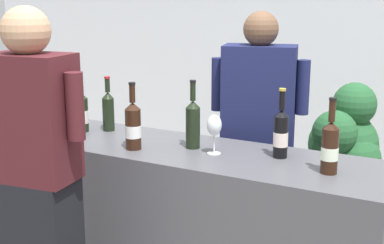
# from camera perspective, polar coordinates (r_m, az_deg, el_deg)

# --- Properties ---
(wall_back) EXTENTS (8.00, 0.10, 2.80)m
(wall_back) POSITION_cam_1_polar(r_m,az_deg,el_deg) (5.18, 13.14, 8.86)
(wall_back) COLOR silver
(wall_back) RESTS_ON ground_plane
(counter) EXTENTS (2.24, 0.60, 0.98)m
(counter) POSITION_cam_1_polar(r_m,az_deg,el_deg) (3.03, -1.53, -11.67)
(counter) COLOR #4C4C51
(counter) RESTS_ON ground_plane
(wine_bottle_0) EXTENTS (0.08, 0.08, 0.37)m
(wine_bottle_0) POSITION_cam_1_polar(r_m,az_deg,el_deg) (2.82, 0.09, -0.04)
(wine_bottle_0) COLOR black
(wine_bottle_0) RESTS_ON counter
(wine_bottle_1) EXTENTS (0.08, 0.08, 0.35)m
(wine_bottle_1) POSITION_cam_1_polar(r_m,az_deg,el_deg) (2.49, 14.55, -2.58)
(wine_bottle_1) COLOR black
(wine_bottle_1) RESTS_ON counter
(wine_bottle_2) EXTENTS (0.07, 0.07, 0.33)m
(wine_bottle_2) POSITION_cam_1_polar(r_m,az_deg,el_deg) (3.23, -8.95, 1.33)
(wine_bottle_2) COLOR black
(wine_bottle_2) RESTS_ON counter
(wine_bottle_3) EXTENTS (0.07, 0.07, 0.35)m
(wine_bottle_3) POSITION_cam_1_polar(r_m,az_deg,el_deg) (2.69, 9.49, -1.17)
(wine_bottle_3) COLOR black
(wine_bottle_3) RESTS_ON counter
(wine_bottle_4) EXTENTS (0.08, 0.08, 0.33)m
(wine_bottle_4) POSITION_cam_1_polar(r_m,az_deg,el_deg) (3.23, -11.74, 1.02)
(wine_bottle_4) COLOR black
(wine_bottle_4) RESTS_ON counter
(wine_bottle_5) EXTENTS (0.09, 0.09, 0.36)m
(wine_bottle_5) POSITION_cam_1_polar(r_m,az_deg,el_deg) (2.81, -6.33, -0.37)
(wine_bottle_5) COLOR black
(wine_bottle_5) RESTS_ON counter
(wine_glass) EXTENTS (0.08, 0.08, 0.21)m
(wine_glass) POSITION_cam_1_polar(r_m,az_deg,el_deg) (2.71, 2.40, -0.49)
(wine_glass) COLOR silver
(wine_glass) RESTS_ON counter
(ice_bucket) EXTENTS (0.22, 0.22, 0.20)m
(ice_bucket) POSITION_cam_1_polar(r_m,az_deg,el_deg) (3.44, -13.77, 1.36)
(ice_bucket) COLOR silver
(ice_bucket) RESTS_ON counter
(person_server) EXTENTS (0.57, 0.34, 1.69)m
(person_server) POSITION_cam_1_polar(r_m,az_deg,el_deg) (3.29, 7.00, -3.49)
(person_server) COLOR black
(person_server) RESTS_ON ground_plane
(person_guest) EXTENTS (0.54, 0.29, 1.73)m
(person_guest) POSITION_cam_1_polar(r_m,az_deg,el_deg) (2.61, -16.21, -7.71)
(person_guest) COLOR black
(person_guest) RESTS_ON ground_plane
(potted_shrub) EXTENTS (0.50, 0.59, 1.22)m
(potted_shrub) POSITION_cam_1_polar(r_m,az_deg,el_deg) (3.73, 15.89, -3.32)
(potted_shrub) COLOR brown
(potted_shrub) RESTS_ON ground_plane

